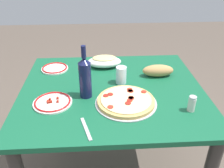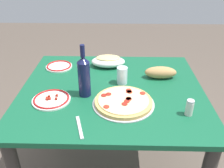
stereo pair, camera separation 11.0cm
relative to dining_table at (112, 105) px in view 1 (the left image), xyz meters
name	(u,v)px [view 1 (the left image)]	position (x,y,z in m)	size (l,w,h in m)	color
dining_table	(112,105)	(0.00, 0.00, 0.00)	(1.10, 0.97, 0.74)	#145938
pepperoni_pizza	(126,101)	(-0.07, 0.17, 0.14)	(0.34, 0.34, 0.03)	#B7B7BC
baked_pasta_dish	(104,61)	(0.04, -0.31, 0.17)	(0.24, 0.15, 0.08)	white
wine_bottle	(85,77)	(0.15, 0.08, 0.25)	(0.07, 0.07, 0.31)	#141942
water_glass	(121,75)	(-0.06, -0.07, 0.18)	(0.07, 0.07, 0.11)	silver
side_plate_near	(55,68)	(0.39, -0.28, 0.14)	(0.19, 0.19, 0.02)	white
side_plate_far	(53,102)	(0.34, 0.14, 0.14)	(0.21, 0.21, 0.02)	white
bread_loaf	(158,71)	(-0.31, -0.14, 0.17)	(0.21, 0.09, 0.08)	tan
spice_shaker	(192,104)	(-0.40, 0.25, 0.17)	(0.04, 0.04, 0.09)	silver
fork_right	(86,129)	(0.15, 0.37, 0.13)	(0.17, 0.02, 0.01)	#B7B7BC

